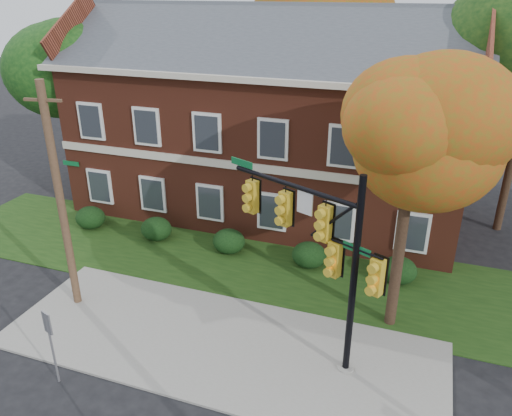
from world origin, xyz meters
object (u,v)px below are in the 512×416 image
(hedge_center, at_px, (229,241))
(traffic_signal, at_px, (322,244))
(hedge_far_left, at_px, (90,218))
(tree_far_rear, at_px, (334,16))
(hedge_right, at_px, (309,255))
(apartment_building, at_px, (269,110))
(sign_post, at_px, (50,336))
(hedge_left, at_px, (156,229))
(tree_near_right, at_px, (423,133))
(hedge_far_right, at_px, (398,270))
(utility_pole, at_px, (60,200))
(tree_left_rear, at_px, (79,67))

(hedge_center, relative_size, traffic_signal, 0.23)
(hedge_far_left, height_order, tree_far_rear, tree_far_rear)
(hedge_far_left, relative_size, hedge_right, 1.00)
(apartment_building, xyz_separation_m, sign_post, (-1.73, -13.95, -3.36))
(hedge_left, xyz_separation_m, sign_post, (1.77, -8.70, 1.10))
(tree_far_rear, bearing_deg, tree_near_right, -69.73)
(hedge_far_right, bearing_deg, hedge_left, 180.00)
(hedge_center, xyz_separation_m, utility_pole, (-3.71, -5.28, 3.50))
(hedge_center, bearing_deg, traffic_signal, -45.30)
(apartment_building, xyz_separation_m, tree_left_rear, (-9.73, -1.12, 1.69))
(hedge_far_right, xyz_separation_m, utility_pole, (-10.71, -5.28, 3.50))
(hedge_right, distance_m, utility_pole, 9.59)
(apartment_building, height_order, hedge_far_right, apartment_building)
(sign_post, bearing_deg, apartment_building, 101.22)
(tree_near_right, relative_size, tree_left_rear, 0.97)
(hedge_center, bearing_deg, apartment_building, 90.00)
(hedge_left, distance_m, tree_near_right, 12.68)
(hedge_far_left, bearing_deg, hedge_far_right, 0.00)
(sign_post, bearing_deg, tree_far_rear, 100.26)
(apartment_building, bearing_deg, hedge_far_right, -36.89)
(hedge_far_right, distance_m, utility_pole, 12.44)
(hedge_center, bearing_deg, hedge_far_right, 0.00)
(hedge_far_left, xyz_separation_m, tree_far_rear, (8.34, 13.09, 8.32))
(hedge_right, distance_m, tree_left_rear, 15.17)
(hedge_left, xyz_separation_m, traffic_signal, (8.48, -5.03, 3.32))
(tree_near_right, xyz_separation_m, sign_post, (-8.95, -5.87, -5.04))
(hedge_left, distance_m, traffic_signal, 10.41)
(hedge_left, height_order, sign_post, sign_post)
(hedge_right, bearing_deg, hedge_far_right, 0.00)
(hedge_right, relative_size, utility_pole, 0.18)
(hedge_far_right, relative_size, traffic_signal, 0.23)
(tree_far_rear, bearing_deg, apartment_building, -99.71)
(tree_near_right, bearing_deg, hedge_center, 158.58)
(hedge_far_right, bearing_deg, utility_pole, -153.77)
(apartment_building, relative_size, tree_far_rear, 1.63)
(tree_far_rear, bearing_deg, hedge_far_right, -66.63)
(apartment_building, height_order, tree_left_rear, apartment_building)
(hedge_center, height_order, hedge_right, same)
(apartment_building, relative_size, tree_left_rear, 2.12)
(hedge_right, xyz_separation_m, tree_far_rear, (-2.16, 13.09, 8.32))
(hedge_right, xyz_separation_m, traffic_signal, (1.48, -5.03, 3.32))
(hedge_center, relative_size, sign_post, 0.58)
(hedge_left, bearing_deg, traffic_signal, -30.69)
(utility_pole, bearing_deg, tree_near_right, 3.27)
(apartment_building, bearing_deg, hedge_right, -56.33)
(hedge_center, relative_size, tree_left_rear, 0.16)
(hedge_far_left, xyz_separation_m, tree_left_rear, (-2.73, 4.14, 6.16))
(hedge_far_right, bearing_deg, hedge_right, 180.00)
(hedge_right, bearing_deg, tree_left_rear, 162.63)
(hedge_far_left, relative_size, utility_pole, 0.18)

